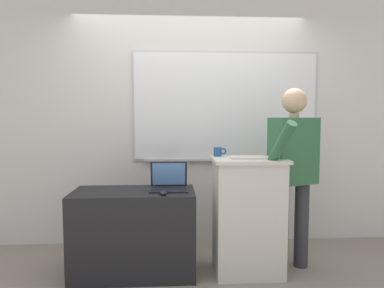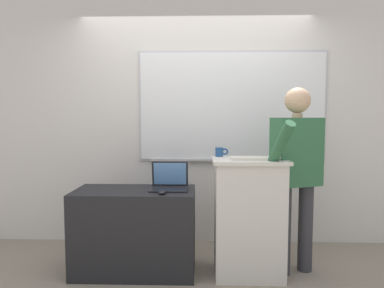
# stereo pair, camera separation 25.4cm
# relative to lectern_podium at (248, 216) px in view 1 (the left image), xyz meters

# --- Properties ---
(back_wall) EXTENTS (6.40, 0.17, 2.83)m
(back_wall) POSITION_rel_lectern_podium_xyz_m (-0.47, 0.87, 0.90)
(back_wall) COLOR silver
(back_wall) RESTS_ON ground_plane
(lectern_podium) EXTENTS (0.64, 0.47, 1.04)m
(lectern_podium) POSITION_rel_lectern_podium_xyz_m (0.00, 0.00, 0.00)
(lectern_podium) COLOR beige
(lectern_podium) RESTS_ON ground_plane
(side_desk) EXTENTS (1.08, 0.52, 0.75)m
(side_desk) POSITION_rel_lectern_podium_xyz_m (-1.02, 0.03, -0.15)
(side_desk) COLOR black
(side_desk) RESTS_ON ground_plane
(person_presenter) EXTENTS (0.59, 0.64, 1.66)m
(person_presenter) POSITION_rel_lectern_podium_xyz_m (0.42, 0.05, 0.44)
(person_presenter) COLOR #333338
(person_presenter) RESTS_ON ground_plane
(laptop) EXTENTS (0.34, 0.25, 0.25)m
(laptop) POSITION_rel_lectern_podium_xyz_m (-0.71, 0.08, 0.30)
(laptop) COLOR black
(laptop) RESTS_ON side_desk
(wireless_keyboard) EXTENTS (0.39, 0.14, 0.02)m
(wireless_keyboard) POSITION_rel_lectern_podium_xyz_m (0.03, -0.06, 0.53)
(wireless_keyboard) COLOR beige
(wireless_keyboard) RESTS_ON lectern_podium
(computer_mouse_by_laptop) EXTENTS (0.06, 0.10, 0.03)m
(computer_mouse_by_laptop) POSITION_rel_lectern_podium_xyz_m (-0.75, -0.13, 0.25)
(computer_mouse_by_laptop) COLOR black
(computer_mouse_by_laptop) RESTS_ON side_desk
(computer_mouse_by_keyboard) EXTENTS (0.06, 0.10, 0.03)m
(computer_mouse_by_keyboard) POSITION_rel_lectern_podium_xyz_m (0.24, -0.05, 0.54)
(computer_mouse_by_keyboard) COLOR silver
(computer_mouse_by_keyboard) RESTS_ON lectern_podium
(coffee_mug) EXTENTS (0.12, 0.07, 0.09)m
(coffee_mug) POSITION_rel_lectern_podium_xyz_m (-0.25, 0.17, 0.56)
(coffee_mug) COLOR #234C84
(coffee_mug) RESTS_ON lectern_podium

